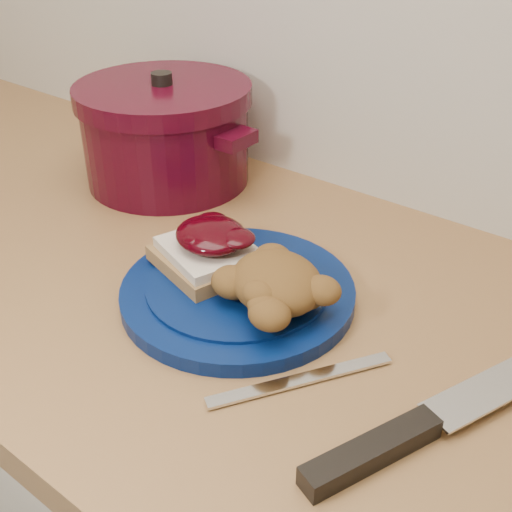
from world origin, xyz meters
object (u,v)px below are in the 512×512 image
Objects in this scene: chef_knife at (416,429)px; pepper_grinder at (145,124)px; butter_knife at (301,380)px; dutch_oven at (166,133)px; plate at (238,292)px.

chef_knife is 0.64m from pepper_grinder.
chef_knife is at bearing -55.75° from butter_knife.
pepper_grinder is (-0.47, 0.25, 0.07)m from butter_knife.
dutch_oven reaches higher than chef_knife.
pepper_grinder reaches higher than butter_knife.
chef_knife reaches higher than plate.
butter_knife is 0.48m from dutch_oven.
butter_knife is 0.54m from pepper_grinder.
pepper_grinder is at bearing 87.90° from chef_knife.
pepper_grinder is (-0.34, 0.19, 0.06)m from plate.
plate is 0.34m from dutch_oven.
dutch_oven is at bearing 86.70° from chef_knife.
butter_knife is (0.13, -0.07, -0.00)m from plate.
pepper_grinder is at bearing 93.48° from butter_knife.
chef_knife reaches higher than butter_knife.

